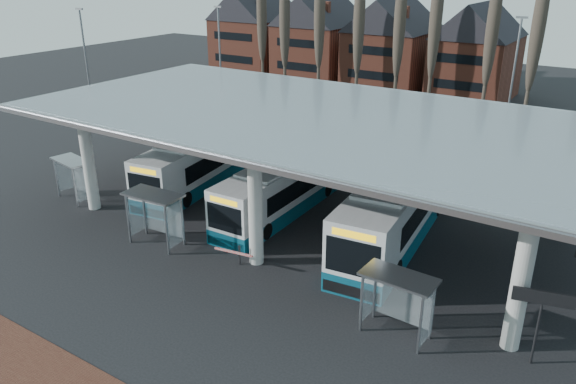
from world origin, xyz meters
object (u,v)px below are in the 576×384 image
Objects in this scene: shelter_0 at (75,170)px; bus_2 at (398,208)px; bus_0 at (203,160)px; shelter_2 at (399,291)px; shelter_1 at (156,207)px; bus_1 at (285,187)px.

bus_2 is at bearing 27.63° from shelter_0.
bus_2 reaches higher than shelter_0.
bus_0 reaches higher than shelter_2.
bus_0 is 19.17m from shelter_2.
shelter_0 is 1.01× the size of shelter_2.
bus_0 is at bearing 156.81° from shelter_2.
shelter_0 is at bearing -135.52° from bus_0.
bus_0 is 7.98m from shelter_0.
shelter_2 is at bearing -5.18° from shelter_1.
shelter_1 is at bearing -73.24° from bus_0.
bus_1 is 7.79m from shelter_1.
shelter_2 is (3.32, -7.81, 0.21)m from bus_2.
shelter_1 is at bearing -179.22° from shelter_2.
bus_1 is at bearing 35.35° from shelter_0.
shelter_2 is at bearing -72.97° from bus_2.
shelter_1 is (3.71, -7.91, 0.48)m from bus_0.
shelter_2 is (10.24, -7.50, 0.45)m from bus_1.
shelter_1 is at bearing -116.57° from bus_1.
bus_1 is (6.99, -0.87, -0.09)m from bus_0.
bus_2 is at bearing 1.01° from bus_1.
shelter_0 is (-4.82, -6.36, 0.29)m from bus_0.
shelter_1 is (8.53, -1.56, 0.19)m from shelter_0.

